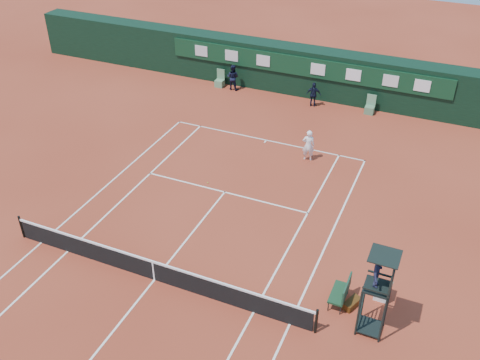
% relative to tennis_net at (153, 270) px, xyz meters
% --- Properties ---
extents(ground, '(90.00, 90.00, 0.00)m').
position_rel_tennis_net_xyz_m(ground, '(0.00, 0.00, -0.51)').
color(ground, '#A73E27').
rests_on(ground, ground).
extents(court_lines, '(11.05, 23.85, 0.01)m').
position_rel_tennis_net_xyz_m(court_lines, '(0.00, 0.00, -0.50)').
color(court_lines, silver).
rests_on(court_lines, ground).
extents(tennis_net, '(12.90, 0.10, 1.10)m').
position_rel_tennis_net_xyz_m(tennis_net, '(0.00, 0.00, 0.00)').
color(tennis_net, black).
rests_on(tennis_net, ground).
extents(back_wall, '(40.00, 1.65, 3.00)m').
position_rel_tennis_net_xyz_m(back_wall, '(0.00, 18.74, 1.00)').
color(back_wall, black).
rests_on(back_wall, ground).
extents(linesman_chair_left, '(0.55, 0.50, 1.15)m').
position_rel_tennis_net_xyz_m(linesman_chair_left, '(-5.50, 17.48, -0.19)').
color(linesman_chair_left, '#5E9064').
rests_on(linesman_chair_left, ground).
extents(linesman_chair_right, '(0.55, 0.50, 1.15)m').
position_rel_tennis_net_xyz_m(linesman_chair_right, '(4.50, 17.48, -0.19)').
color(linesman_chair_right, '#537F58').
rests_on(linesman_chair_right, ground).
extents(umpire_chair, '(0.96, 0.95, 3.42)m').
position_rel_tennis_net_xyz_m(umpire_chair, '(8.07, 0.86, 1.95)').
color(umpire_chair, black).
rests_on(umpire_chair, ground).
extents(player_bench, '(0.56, 1.20, 1.10)m').
position_rel_tennis_net_xyz_m(player_bench, '(6.86, 1.68, 0.09)').
color(player_bench, '#173A21').
rests_on(player_bench, ground).
extents(tennis_bag, '(0.58, 0.82, 0.28)m').
position_rel_tennis_net_xyz_m(tennis_bag, '(7.26, 1.69, -0.37)').
color(tennis_bag, black).
rests_on(tennis_bag, ground).
extents(cooler, '(0.57, 0.57, 0.65)m').
position_rel_tennis_net_xyz_m(cooler, '(8.18, 2.57, -0.18)').
color(cooler, white).
rests_on(cooler, ground).
extents(tennis_ball, '(0.06, 0.06, 0.06)m').
position_rel_tennis_net_xyz_m(tennis_ball, '(-1.08, 6.76, -0.48)').
color(tennis_ball, '#B9D030').
rests_on(tennis_ball, ground).
extents(player, '(0.71, 0.56, 1.72)m').
position_rel_tennis_net_xyz_m(player, '(2.70, 10.81, 0.35)').
color(player, white).
rests_on(player, ground).
extents(ball_kid_left, '(0.84, 0.66, 1.69)m').
position_rel_tennis_net_xyz_m(ball_kid_left, '(-4.51, 17.39, 0.33)').
color(ball_kid_left, black).
rests_on(ball_kid_left, ground).
extents(ball_kid_right, '(0.96, 0.56, 1.54)m').
position_rel_tennis_net_xyz_m(ball_kid_right, '(1.07, 17.08, 0.26)').
color(ball_kid_right, black).
rests_on(ball_kid_right, ground).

